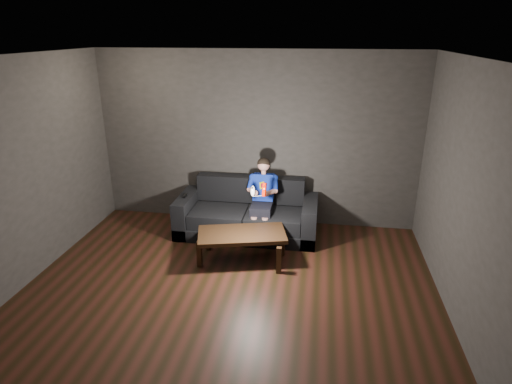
# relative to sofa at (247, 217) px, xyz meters

# --- Properties ---
(floor) EXTENTS (5.00, 5.00, 0.00)m
(floor) POSITION_rel_sofa_xyz_m (0.05, -1.99, -0.27)
(floor) COLOR black
(floor) RESTS_ON ground
(back_wall) EXTENTS (5.00, 0.04, 2.70)m
(back_wall) POSITION_rel_sofa_xyz_m (0.05, 0.51, 1.08)
(back_wall) COLOR #35322F
(back_wall) RESTS_ON ground
(right_wall) EXTENTS (0.04, 5.00, 2.70)m
(right_wall) POSITION_rel_sofa_xyz_m (2.55, -1.99, 1.08)
(right_wall) COLOR #35322F
(right_wall) RESTS_ON ground
(ceiling) EXTENTS (5.00, 5.00, 0.02)m
(ceiling) POSITION_rel_sofa_xyz_m (0.05, -1.99, 2.43)
(ceiling) COLOR white
(ceiling) RESTS_ON back_wall
(sofa) EXTENTS (2.11, 0.91, 0.81)m
(sofa) POSITION_rel_sofa_xyz_m (0.00, 0.00, 0.00)
(sofa) COLOR black
(sofa) RESTS_ON floor
(child) EXTENTS (0.46, 0.56, 1.12)m
(child) POSITION_rel_sofa_xyz_m (0.24, -0.05, 0.44)
(child) COLOR black
(child) RESTS_ON sofa
(wii_remote_red) EXTENTS (0.06, 0.08, 0.19)m
(wii_remote_red) POSITION_rel_sofa_xyz_m (0.33, -0.49, 0.64)
(wii_remote_red) COLOR red
(wii_remote_red) RESTS_ON child
(nunchuk_white) EXTENTS (0.07, 0.10, 0.16)m
(nunchuk_white) POSITION_rel_sofa_xyz_m (0.16, -0.48, 0.61)
(nunchuk_white) COLOR white
(nunchuk_white) RESTS_ON child
(wii_remote_black) EXTENTS (0.05, 0.16, 0.03)m
(wii_remote_black) POSITION_rel_sofa_xyz_m (-0.95, -0.08, 0.32)
(wii_remote_black) COLOR black
(wii_remote_black) RESTS_ON sofa
(coffee_table) EXTENTS (1.27, 0.85, 0.42)m
(coffee_table) POSITION_rel_sofa_xyz_m (0.08, -0.86, 0.10)
(coffee_table) COLOR black
(coffee_table) RESTS_ON floor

